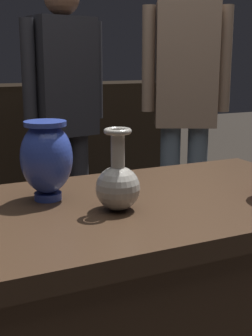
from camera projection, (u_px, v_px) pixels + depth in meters
name	position (u px, v px, depth m)	size (l,w,h in m)	color
display_plinth	(133.00, 331.00, 1.35)	(1.20, 0.64, 0.80)	#382619
vase_centerpiece	(118.00, 183.00, 1.17)	(0.11, 0.11, 0.21)	gray
vase_tall_behind	(46.00, 157.00, 1.24)	(0.14, 0.14, 0.21)	#2D429E
visitor_center_back	(65.00, 108.00, 2.47)	(0.46, 0.24, 1.56)	#232328
visitor_near_right	(186.00, 97.00, 2.49)	(0.43, 0.30, 1.64)	slate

